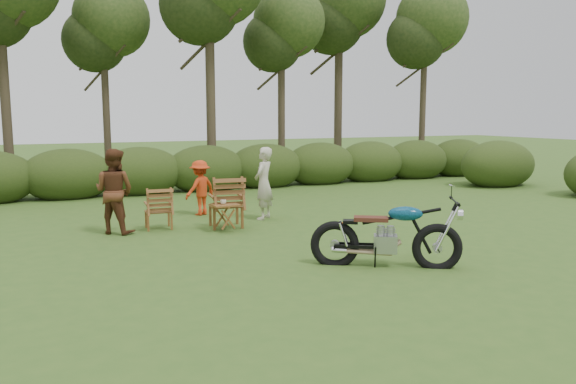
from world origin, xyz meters
name	(u,v)px	position (x,y,z in m)	size (l,w,h in m)	color
ground	(361,256)	(0.00, 0.00, 0.00)	(80.00, 80.00, 0.00)	#32531B
tree_line	(213,67)	(0.50, 9.74, 3.81)	(22.52, 11.62, 8.14)	#392C1F
motorcycle	(385,266)	(0.00, -0.70, 0.00)	(2.19, 0.83, 1.25)	#0B6696
lawn_chair_right	(226,227)	(-1.28, 3.21, 0.00)	(0.73, 0.73, 1.07)	brown
lawn_chair_left	(159,229)	(-2.59, 3.63, 0.00)	(0.59, 0.59, 0.86)	brown
side_table	(225,218)	(-1.43, 2.82, 0.28)	(0.54, 0.45, 0.55)	brown
cup	(223,202)	(-1.46, 2.82, 0.60)	(0.12, 0.12, 0.09)	beige
adult_a	(264,219)	(-0.22, 3.72, 0.00)	(0.59, 0.39, 1.62)	#BBB49A
adult_b	(116,233)	(-3.46, 3.56, 0.00)	(0.81, 0.63, 1.68)	#542C18
child	(201,215)	(-1.37, 4.82, 0.00)	(0.82, 0.47, 1.28)	red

